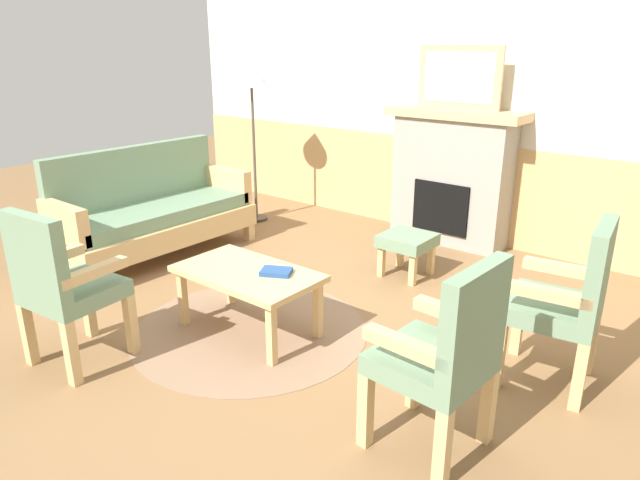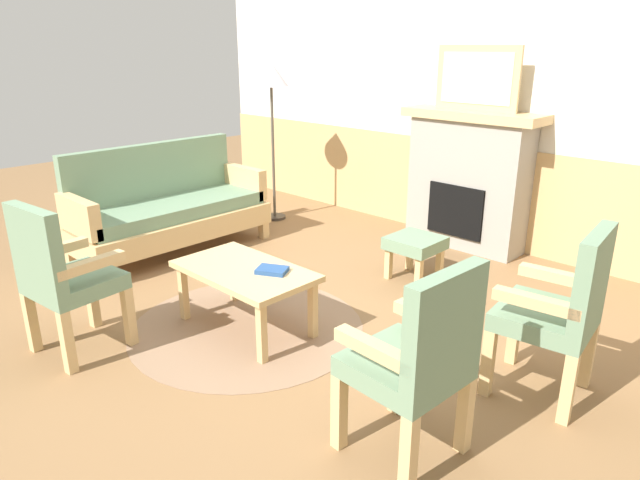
{
  "view_description": "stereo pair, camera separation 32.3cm",
  "coord_description": "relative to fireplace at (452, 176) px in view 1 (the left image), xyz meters",
  "views": [
    {
      "loc": [
        2.36,
        -2.56,
        1.86
      ],
      "look_at": [
        0.0,
        0.35,
        0.55
      ],
      "focal_mm": 31.82,
      "sensor_mm": 36.0,
      "label": 1
    },
    {
      "loc": [
        2.6,
        -2.35,
        1.86
      ],
      "look_at": [
        0.0,
        0.35,
        0.55
      ],
      "focal_mm": 31.82,
      "sensor_mm": 36.0,
      "label": 2
    }
  ],
  "objects": [
    {
      "name": "ground_plane",
      "position": [
        0.0,
        -2.35,
        -0.65
      ],
      "size": [
        14.0,
        14.0,
        0.0
      ],
      "primitive_type": "plane",
      "color": "olive"
    },
    {
      "name": "wall_back",
      "position": [
        0.0,
        0.25,
        0.66
      ],
      "size": [
        7.2,
        0.14,
        2.7
      ],
      "color": "silver",
      "rests_on": "ground_plane"
    },
    {
      "name": "fireplace",
      "position": [
        0.0,
        0.0,
        0.0
      ],
      "size": [
        1.3,
        0.44,
        1.28
      ],
      "color": "gray",
      "rests_on": "ground_plane"
    },
    {
      "name": "framed_picture",
      "position": [
        0.0,
        0.0,
        0.91
      ],
      "size": [
        0.8,
        0.04,
        0.56
      ],
      "color": "tan",
      "rests_on": "fireplace"
    },
    {
      "name": "couch",
      "position": [
        -1.9,
        -2.04,
        -0.26
      ],
      "size": [
        0.7,
        1.8,
        0.98
      ],
      "color": "tan",
      "rests_on": "ground_plane"
    },
    {
      "name": "coffee_table",
      "position": [
        -0.19,
        -2.53,
        -0.27
      ],
      "size": [
        0.96,
        0.56,
        0.44
      ],
      "color": "tan",
      "rests_on": "ground_plane"
    },
    {
      "name": "round_rug",
      "position": [
        -0.19,
        -2.53,
        -0.65
      ],
      "size": [
        1.6,
        1.6,
        0.01
      ],
      "primitive_type": "cylinder",
      "color": "#896B51",
      "rests_on": "ground_plane"
    },
    {
      "name": "book_on_table",
      "position": [
        -0.0,
        -2.45,
        -0.2
      ],
      "size": [
        0.24,
        0.22,
        0.03
      ],
      "primitive_type": "cube",
      "rotation": [
        0.0,
        0.0,
        0.49
      ],
      "color": "navy",
      "rests_on": "coffee_table"
    },
    {
      "name": "footstool",
      "position": [
        0.14,
        -1.01,
        -0.37
      ],
      "size": [
        0.4,
        0.4,
        0.36
      ],
      "color": "tan",
      "rests_on": "ground_plane"
    },
    {
      "name": "armchair_near_fireplace",
      "position": [
        1.38,
        -2.8,
        -0.11
      ],
      "size": [
        0.51,
        0.51,
        0.98
      ],
      "color": "tan",
      "rests_on": "ground_plane"
    },
    {
      "name": "armchair_by_window_left",
      "position": [
        1.64,
        -1.86,
        -0.11
      ],
      "size": [
        0.53,
        0.53,
        0.98
      ],
      "color": "tan",
      "rests_on": "ground_plane"
    },
    {
      "name": "armchair_front_left",
      "position": [
        -0.73,
        -3.5,
        -0.11
      ],
      "size": [
        0.53,
        0.53,
        0.98
      ],
      "color": "tan",
      "rests_on": "ground_plane"
    },
    {
      "name": "floor_lamp_by_couch",
      "position": [
        -1.97,
        -0.68,
        0.8
      ],
      "size": [
        0.36,
        0.36,
        1.68
      ],
      "color": "#332D28",
      "rests_on": "ground_plane"
    }
  ]
}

